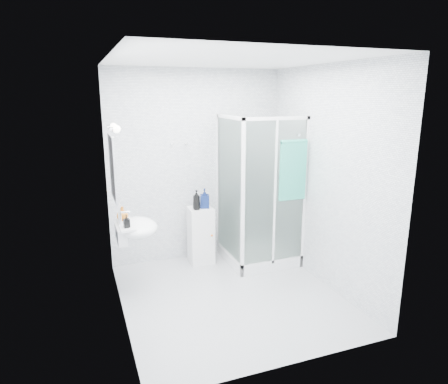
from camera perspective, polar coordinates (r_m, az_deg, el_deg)
name	(u,v)px	position (r m, az deg, el deg)	size (l,w,h in m)	color
room	(231,186)	(4.29, 1.01, 0.84)	(2.40, 2.60, 2.60)	white
shower_enclosure	(256,231)	(5.46, 4.58, -5.65)	(0.90, 0.95, 2.00)	white
wall_basin	(135,228)	(4.61, -12.64, -5.07)	(0.46, 0.56, 0.35)	white
mirror	(112,168)	(4.42, -15.67, 3.36)	(0.02, 0.60, 0.70)	white
vanity_lights	(114,128)	(4.37, -15.38, 8.83)	(0.10, 0.40, 0.08)	silver
wall_hooks	(179,144)	(5.34, -6.47, 6.81)	(0.23, 0.06, 0.03)	silver
storage_cabinet	(201,235)	(5.50, -3.33, -6.17)	(0.33, 0.35, 0.77)	white
hand_towel	(293,169)	(5.02, 9.83, 3.30)	(0.35, 0.05, 0.76)	teal
shampoo_bottle_a	(196,200)	(5.27, -3.95, -1.13)	(0.10, 0.10, 0.26)	black
shampoo_bottle_b	(205,198)	(5.35, -2.79, -0.90)	(0.12, 0.12, 0.26)	#0C1A4A
soap_dispenser_orange	(122,214)	(4.67, -14.33, -3.01)	(0.13, 0.13, 0.17)	#B66215
soap_dispenser_black	(127,221)	(4.43, -13.75, -4.09)	(0.06, 0.06, 0.14)	black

